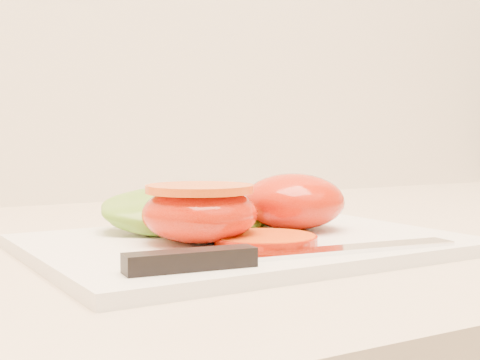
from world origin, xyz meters
TOP-DOWN VIEW (x-y plane):
  - cutting_board at (-0.62, 1.58)m, footprint 0.33×0.24m
  - tomato_half_dome at (-0.56, 1.60)m, footprint 0.09×0.09m
  - tomato_half_cut at (-0.66, 1.58)m, footprint 0.09×0.09m
  - tomato_slice_0 at (-0.62, 1.55)m, footprint 0.07×0.07m
  - lettuce_leaf_0 at (-0.63, 1.65)m, footprint 0.16×0.11m
  - lettuce_leaf_1 at (-0.59, 1.66)m, footprint 0.12×0.13m
  - knife at (-0.66, 1.49)m, footprint 0.25×0.04m

SIDE VIEW (x-z plane):
  - cutting_board at x=-0.62m, z-range 0.93..0.94m
  - tomato_slice_0 at x=-0.62m, z-range 0.94..0.95m
  - knife at x=-0.66m, z-range 0.94..0.95m
  - lettuce_leaf_1 at x=-0.59m, z-range 0.94..0.96m
  - lettuce_leaf_0 at x=-0.63m, z-range 0.94..0.97m
  - tomato_half_cut at x=-0.66m, z-range 0.94..0.99m
  - tomato_half_dome at x=-0.56m, z-range 0.94..0.99m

